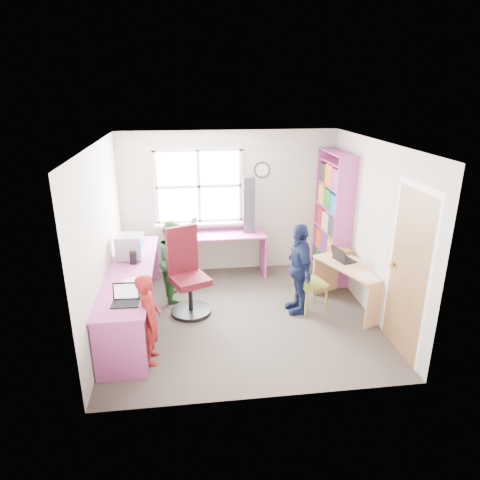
{
  "coord_description": "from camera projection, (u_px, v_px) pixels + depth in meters",
  "views": [
    {
      "loc": [
        -0.71,
        -5.27,
        3.06
      ],
      "look_at": [
        0.0,
        0.25,
        1.05
      ],
      "focal_mm": 32.0,
      "sensor_mm": 36.0,
      "label": 1
    }
  ],
  "objects": [
    {
      "name": "wooden_chair",
      "position": [
        307.0,
        280.0,
        6.04
      ],
      "size": [
        0.46,
        0.46,
        0.87
      ],
      "rotation": [
        0.0,
        0.0,
        0.24
      ],
      "color": "olive",
      "rests_on": "ground"
    },
    {
      "name": "paper_b",
      "position": [
        367.0,
        276.0,
        5.7
      ],
      "size": [
        0.21,
        0.29,
        0.0
      ],
      "rotation": [
        0.0,
        0.0,
        -0.01
      ],
      "color": "silver",
      "rests_on": "right_desk"
    },
    {
      "name": "l_desk",
      "position": [
        144.0,
        302.0,
        5.46
      ],
      "size": [
        2.38,
        2.95,
        0.75
      ],
      "color": "#C64F9F",
      "rests_on": "ground"
    },
    {
      "name": "speaker_b",
      "position": [
        138.0,
        244.0,
        6.35
      ],
      "size": [
        0.12,
        0.12,
        0.19
      ],
      "rotation": [
        0.0,
        0.0,
        -0.31
      ],
      "color": "black",
      "rests_on": "l_desk"
    },
    {
      "name": "crt_monitor",
      "position": [
        130.0,
        247.0,
        6.02
      ],
      "size": [
        0.39,
        0.35,
        0.35
      ],
      "rotation": [
        0.0,
        0.0,
        -0.1
      ],
      "color": "#A0A1A5",
      "rests_on": "l_desk"
    },
    {
      "name": "person_green",
      "position": [
        174.0,
        260.0,
        6.39
      ],
      "size": [
        0.56,
        0.67,
        1.22
      ],
      "primitive_type": "imported",
      "rotation": [
        0.0,
        0.0,
        1.76
      ],
      "color": "#2C6F2F",
      "rests_on": "ground"
    },
    {
      "name": "paper_a",
      "position": [
        134.0,
        283.0,
        5.32
      ],
      "size": [
        0.33,
        0.38,
        0.0
      ],
      "rotation": [
        0.0,
        0.0,
        0.47
      ],
      "color": "silver",
      "rests_on": "l_desk"
    },
    {
      "name": "room",
      "position": [
        242.0,
        232.0,
        5.72
      ],
      "size": [
        3.64,
        3.44,
        2.44
      ],
      "color": "#3F3731",
      "rests_on": "ground"
    },
    {
      "name": "laptop_right",
      "position": [
        342.0,
        258.0,
        6.2
      ],
      "size": [
        0.33,
        0.37,
        0.21
      ],
      "rotation": [
        0.0,
        0.0,
        1.85
      ],
      "color": "black",
      "rests_on": "right_desk"
    },
    {
      "name": "person_red",
      "position": [
        149.0,
        319.0,
        4.88
      ],
      "size": [
        0.28,
        0.41,
        1.1
      ],
      "primitive_type": "imported",
      "rotation": [
        0.0,
        0.0,
        1.61
      ],
      "color": "maroon",
      "rests_on": "ground"
    },
    {
      "name": "laptop_left",
      "position": [
        126.0,
        298.0,
        4.83
      ],
      "size": [
        0.31,
        0.26,
        0.21
      ],
      "rotation": [
        0.0,
        0.0,
        -0.04
      ],
      "color": "black",
      "rests_on": "l_desk"
    },
    {
      "name": "person_navy",
      "position": [
        299.0,
        269.0,
        5.97
      ],
      "size": [
        0.37,
        0.79,
        1.31
      ],
      "primitive_type": "imported",
      "rotation": [
        0.0,
        0.0,
        -1.51
      ],
      "color": "#151F44",
      "rests_on": "ground"
    },
    {
      "name": "cd_tower",
      "position": [
        249.0,
        205.0,
        7.04
      ],
      "size": [
        0.2,
        0.18,
        0.93
      ],
      "rotation": [
        0.0,
        0.0,
        -0.07
      ],
      "color": "black",
      "rests_on": "l_desk"
    },
    {
      "name": "right_desk",
      "position": [
        352.0,
        277.0,
        6.12
      ],
      "size": [
        0.92,
        1.27,
        0.67
      ],
      "rotation": [
        0.0,
        0.0,
        0.37
      ],
      "color": "#F2B179",
      "rests_on": "ground"
    },
    {
      "name": "potted_plant",
      "position": [
        193.0,
        225.0,
        7.02
      ],
      "size": [
        0.18,
        0.15,
        0.3
      ],
      "primitive_type": "imported",
      "rotation": [
        0.0,
        0.0,
        0.11
      ],
      "color": "#306F2C",
      "rests_on": "l_desk"
    },
    {
      "name": "swivel_chair",
      "position": [
        187.0,
        277.0,
        6.01
      ],
      "size": [
        0.76,
        0.76,
        1.24
      ],
      "rotation": [
        0.0,
        0.0,
        0.41
      ],
      "color": "black",
      "rests_on": "ground"
    },
    {
      "name": "bookshelf",
      "position": [
        332.0,
        219.0,
        7.0
      ],
      "size": [
        0.3,
        1.02,
        2.1
      ],
      "color": "#C64F9F",
      "rests_on": "ground"
    },
    {
      "name": "speaker_a",
      "position": [
        133.0,
        258.0,
        5.87
      ],
      "size": [
        0.09,
        0.09,
        0.17
      ],
      "rotation": [
        0.0,
        0.0,
        0.06
      ],
      "color": "black",
      "rests_on": "l_desk"
    },
    {
      "name": "game_box",
      "position": [
        340.0,
        250.0,
        6.52
      ],
      "size": [
        0.34,
        0.34,
        0.06
      ],
      "rotation": [
        0.0,
        0.0,
        0.22
      ],
      "color": "red",
      "rests_on": "right_desk"
    }
  ]
}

